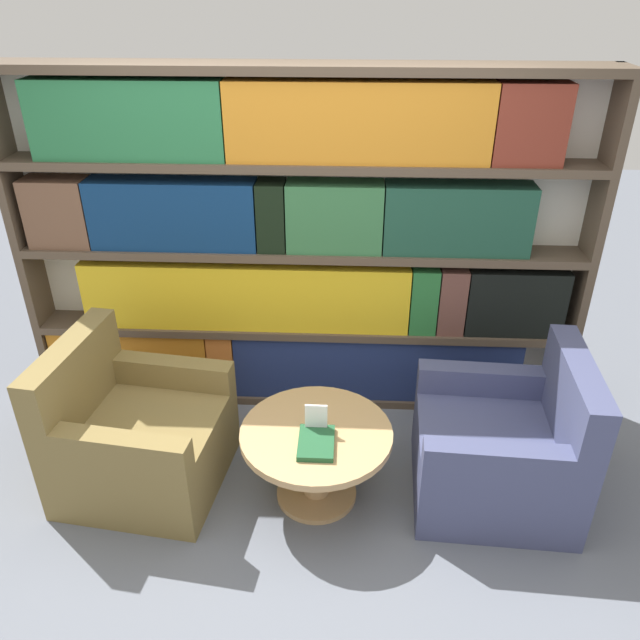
# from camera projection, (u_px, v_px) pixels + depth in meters

# --- Properties ---
(ground_plane) EXTENTS (14.00, 14.00, 0.00)m
(ground_plane) POSITION_uv_depth(u_px,v_px,m) (287.00, 535.00, 3.23)
(ground_plane) COLOR slate
(bookshelf) EXTENTS (3.46, 0.30, 2.14)m
(bookshelf) POSITION_uv_depth(u_px,v_px,m) (297.00, 254.00, 3.82)
(bookshelf) COLOR silver
(bookshelf) RESTS_ON ground_plane
(armchair_left) EXTENTS (0.93, 0.90, 0.87)m
(armchair_left) POSITION_uv_depth(u_px,v_px,m) (137.00, 437.00, 3.46)
(armchair_left) COLOR olive
(armchair_left) RESTS_ON ground_plane
(armchair_right) EXTENTS (0.88, 0.85, 0.87)m
(armchair_right) POSITION_uv_depth(u_px,v_px,m) (502.00, 450.00, 3.37)
(armchair_right) COLOR #42476B
(armchair_right) RESTS_ON ground_plane
(coffee_table) EXTENTS (0.81, 0.81, 0.45)m
(coffee_table) POSITION_uv_depth(u_px,v_px,m) (316.00, 450.00, 3.33)
(coffee_table) COLOR tan
(coffee_table) RESTS_ON ground_plane
(table_sign) EXTENTS (0.12, 0.06, 0.17)m
(table_sign) POSITION_uv_depth(u_px,v_px,m) (316.00, 420.00, 3.23)
(table_sign) COLOR black
(table_sign) RESTS_ON coffee_table
(stray_book) EXTENTS (0.18, 0.26, 0.03)m
(stray_book) POSITION_uv_depth(u_px,v_px,m) (316.00, 443.00, 3.16)
(stray_book) COLOR #1E512D
(stray_book) RESTS_ON coffee_table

